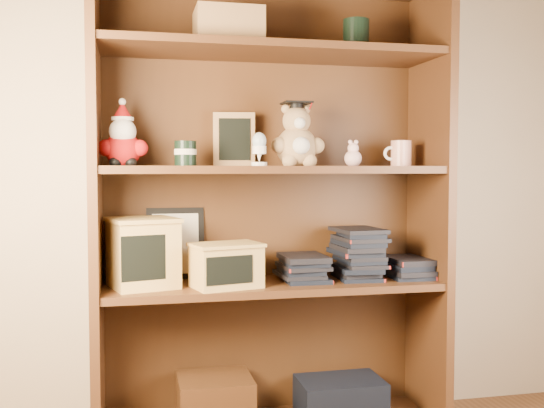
{
  "coord_description": "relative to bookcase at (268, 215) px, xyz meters",
  "views": [
    {
      "loc": [
        -0.62,
        -0.82,
        0.94
      ],
      "look_at": [
        -0.15,
        1.3,
        0.82
      ],
      "focal_mm": 42.0,
      "sensor_mm": 36.0,
      "label": 1
    }
  ],
  "objects": [
    {
      "name": "pencils_box",
      "position": [
        -0.17,
        -0.12,
        -0.15
      ],
      "size": [
        0.25,
        0.21,
        0.15
      ],
      "color": "tan",
      "rests_on": "shelf_lower"
    },
    {
      "name": "bookcase",
      "position": [
        0.0,
        0.0,
        0.0
      ],
      "size": [
        1.2,
        0.35,
        1.6
      ],
      "color": "#4C2B15",
      "rests_on": "ground"
    },
    {
      "name": "egg_cup",
      "position": [
        -0.06,
        -0.13,
        0.23
      ],
      "size": [
        0.05,
        0.05,
        0.11
      ],
      "color": "white",
      "rests_on": "shelf_upper"
    },
    {
      "name": "santa_plush",
      "position": [
        -0.49,
        -0.06,
        0.25
      ],
      "size": [
        0.16,
        0.12,
        0.23
      ],
      "color": "#A50F0F",
      "rests_on": "shelf_upper"
    },
    {
      "name": "shelf_lower",
      "position": [
        0.0,
        -0.05,
        -0.24
      ],
      "size": [
        1.14,
        0.33,
        0.02
      ],
      "color": "#4C2B15",
      "rests_on": "ground"
    },
    {
      "name": "book_stack_left",
      "position": [
        0.11,
        -0.05,
        -0.18
      ],
      "size": [
        0.14,
        0.2,
        0.1
      ],
      "color": "black",
      "rests_on": "shelf_lower"
    },
    {
      "name": "shelf_upper",
      "position": [
        0.0,
        -0.05,
        0.16
      ],
      "size": [
        1.14,
        0.33,
        0.02
      ],
      "color": "#4C2B15",
      "rests_on": "ground"
    },
    {
      "name": "book_stack_right",
      "position": [
        0.5,
        -0.05,
        -0.2
      ],
      "size": [
        0.14,
        0.2,
        0.06
      ],
      "color": "black",
      "rests_on": "shelf_lower"
    },
    {
      "name": "teachers_tin",
      "position": [
        -0.29,
        -0.05,
        0.21
      ],
      "size": [
        0.07,
        0.07,
        0.08
      ],
      "color": "black",
      "rests_on": "shelf_upper"
    },
    {
      "name": "pink_figurine",
      "position": [
        0.29,
        -0.05,
        0.21
      ],
      "size": [
        0.06,
        0.06,
        0.1
      ],
      "color": "beige",
      "rests_on": "shelf_upper"
    },
    {
      "name": "book_stack_mid",
      "position": [
        0.32,
        -0.05,
        -0.13
      ],
      "size": [
        0.14,
        0.2,
        0.19
      ],
      "color": "black",
      "rests_on": "shelf_lower"
    },
    {
      "name": "treats_box",
      "position": [
        -0.43,
        -0.05,
        -0.11
      ],
      "size": [
        0.26,
        0.26,
        0.23
      ],
      "color": "tan",
      "rests_on": "shelf_lower"
    },
    {
      "name": "certificate_frame",
      "position": [
        -0.32,
        0.09,
        -0.1
      ],
      "size": [
        0.2,
        0.05,
        0.25
      ],
      "color": "black",
      "rests_on": "shelf_lower"
    },
    {
      "name": "grad_teddy_bear",
      "position": [
        0.09,
        -0.06,
        0.26
      ],
      "size": [
        0.19,
        0.16,
        0.23
      ],
      "color": "tan",
      "rests_on": "shelf_upper"
    },
    {
      "name": "chalkboard_plaque",
      "position": [
        -0.11,
        0.06,
        0.26
      ],
      "size": [
        0.15,
        0.09,
        0.19
      ],
      "color": "#9E7547",
      "rests_on": "shelf_upper"
    },
    {
      "name": "teacher_mug",
      "position": [
        0.47,
        -0.05,
        0.22
      ],
      "size": [
        0.1,
        0.07,
        0.09
      ],
      "color": "silver",
      "rests_on": "shelf_upper"
    }
  ]
}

